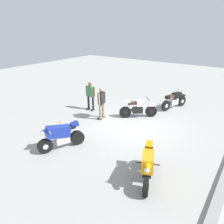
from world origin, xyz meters
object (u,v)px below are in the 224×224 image
object	(u,v)px
traffic_cone	(61,125)
motorcycle_silver_cruiser	(138,108)
motorcycle_orange_sportbike	(148,165)
motorcycle_blue_sportbike	(61,135)
motorcycle_black_cruiser	(174,100)
person_in_black_shirt	(102,101)
person_in_green_shirt	(90,94)

from	to	relation	value
traffic_cone	motorcycle_silver_cruiser	bearing A→B (deg)	147.37
motorcycle_orange_sportbike	motorcycle_blue_sportbike	size ratio (longest dim) A/B	1.00
motorcycle_black_cruiser	motorcycle_orange_sportbike	xyz separation A→B (m)	(6.87, 1.65, 0.07)
traffic_cone	person_in_black_shirt	bearing A→B (deg)	161.14
motorcycle_orange_sportbike	traffic_cone	size ratio (longest dim) A/B	3.52
person_in_green_shirt	traffic_cone	bearing A→B (deg)	7.00
motorcycle_silver_cruiser	motorcycle_orange_sportbike	bearing A→B (deg)	-98.79
motorcycle_orange_sportbike	person_in_green_shirt	world-z (taller)	person_in_green_shirt
motorcycle_orange_sportbike	motorcycle_blue_sportbike	world-z (taller)	same
motorcycle_blue_sportbike	motorcycle_silver_cruiser	xyz separation A→B (m)	(-4.66, 0.99, -0.07)
person_in_black_shirt	person_in_green_shirt	world-z (taller)	person_in_black_shirt
motorcycle_silver_cruiser	person_in_green_shirt	bearing A→B (deg)	151.49
motorcycle_silver_cruiser	person_in_black_shirt	xyz separation A→B (m)	(1.31, -1.51, 0.49)
motorcycle_black_cruiser	motorcycle_blue_sportbike	xyz separation A→B (m)	(7.14, -2.11, 0.07)
motorcycle_black_cruiser	motorcycle_silver_cruiser	distance (m)	2.72
motorcycle_black_cruiser	person_in_green_shirt	distance (m)	5.07
motorcycle_blue_sportbike	person_in_black_shirt	distance (m)	3.42
person_in_black_shirt	traffic_cone	size ratio (longest dim) A/B	3.29
motorcycle_black_cruiser	motorcycle_blue_sportbike	bearing A→B (deg)	-176.76
motorcycle_black_cruiser	person_in_black_shirt	size ratio (longest dim) A/B	1.15
motorcycle_black_cruiser	traffic_cone	distance (m)	6.92
person_in_black_shirt	motorcycle_silver_cruiser	bearing A→B (deg)	-151.48
motorcycle_silver_cruiser	person_in_green_shirt	size ratio (longest dim) A/B	0.97
person_in_green_shirt	traffic_cone	size ratio (longest dim) A/B	3.21
motorcycle_blue_sportbike	motorcycle_black_cruiser	bearing A→B (deg)	-172.33
motorcycle_silver_cruiser	traffic_cone	size ratio (longest dim) A/B	3.13
motorcycle_orange_sportbike	person_in_green_shirt	bearing A→B (deg)	-147.25
motorcycle_blue_sportbike	person_in_black_shirt	world-z (taller)	person_in_black_shirt
motorcycle_orange_sportbike	traffic_cone	xyz separation A→B (m)	(-0.84, -5.04, -0.33)
motorcycle_silver_cruiser	person_in_green_shirt	world-z (taller)	person_in_green_shirt
person_in_black_shirt	person_in_green_shirt	distance (m)	1.51
motorcycle_black_cruiser	person_in_green_shirt	world-z (taller)	person_in_green_shirt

